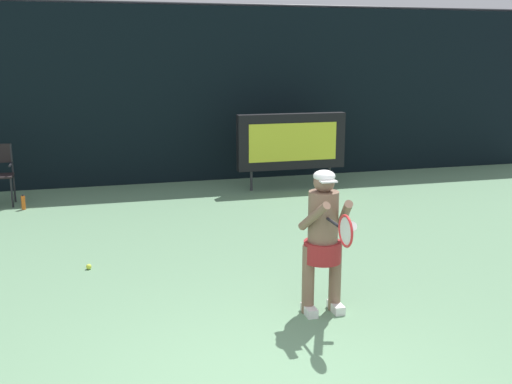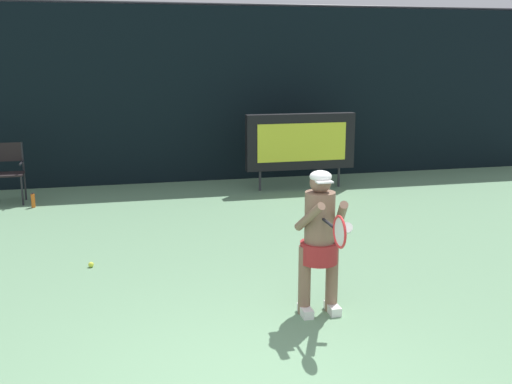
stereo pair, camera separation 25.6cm
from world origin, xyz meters
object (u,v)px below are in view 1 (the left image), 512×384
object	(u,v)px
tennis_player	(323,235)
tennis_ball_loose	(89,267)
water_bottle	(23,203)
scoreboard	(292,142)
tennis_racket	(345,230)

from	to	relation	value
tennis_player	tennis_ball_loose	world-z (taller)	tennis_player
water_bottle	tennis_ball_loose	size ratio (longest dim) A/B	3.90
scoreboard	tennis_player	size ratio (longest dim) A/B	1.45
scoreboard	tennis_ball_loose	world-z (taller)	scoreboard
tennis_player	tennis_racket	size ratio (longest dim) A/B	2.52
scoreboard	tennis_ball_loose	xyz separation A→B (m)	(-3.96, -3.80, -0.91)
scoreboard	water_bottle	world-z (taller)	scoreboard
water_bottle	tennis_ball_loose	world-z (taller)	water_bottle
tennis_ball_loose	tennis_player	bearing A→B (deg)	-39.82
tennis_racket	tennis_ball_loose	xyz separation A→B (m)	(-2.35, 2.55, -1.02)
tennis_player	tennis_ball_loose	xyz separation A→B (m)	(-2.37, 1.97, -0.80)
tennis_player	tennis_ball_loose	distance (m)	3.19
water_bottle	tennis_racket	distance (m)	6.93
water_bottle	tennis_ball_loose	xyz separation A→B (m)	(1.08, -3.41, -0.09)
scoreboard	tennis_racket	xyz separation A→B (m)	(-1.61, -6.35, 0.11)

